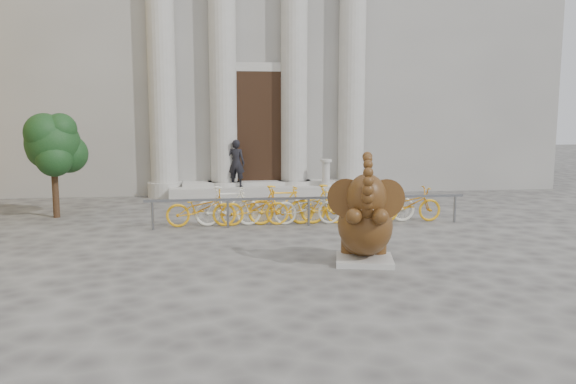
{
  "coord_description": "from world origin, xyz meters",
  "views": [
    {
      "loc": [
        -1.41,
        -9.36,
        2.73
      ],
      "look_at": [
        0.07,
        2.46,
        1.1
      ],
      "focal_mm": 35.0,
      "sensor_mm": 36.0,
      "label": 1
    }
  ],
  "objects": [
    {
      "name": "pedestrian",
      "position": [
        -0.81,
        9.35,
        1.15
      ],
      "size": [
        0.66,
        0.53,
        1.58
      ],
      "primitive_type": "imported",
      "rotation": [
        0.0,
        0.0,
        2.83
      ],
      "color": "black",
      "rests_on": "entrance_steps"
    },
    {
      "name": "entrance_steps",
      "position": [
        0.0,
        9.4,
        0.18
      ],
      "size": [
        6.0,
        1.2,
        0.36
      ],
      "primitive_type": "cube",
      "color": "#A8A59E",
      "rests_on": "ground"
    },
    {
      "name": "elephant_statue",
      "position": [
        1.26,
        0.54,
        0.76
      ],
      "size": [
        1.37,
        1.63,
        2.09
      ],
      "rotation": [
        0.0,
        0.0,
        -0.21
      ],
      "color": "#A8A59E",
      "rests_on": "ground"
    },
    {
      "name": "bike_rack",
      "position": [
        0.81,
        4.44,
        0.5
      ],
      "size": [
        8.0,
        0.53,
        1.0
      ],
      "color": "slate",
      "rests_on": "ground"
    },
    {
      "name": "classical_building",
      "position": [
        0.0,
        14.93,
        5.98
      ],
      "size": [
        22.0,
        10.7,
        12.0
      ],
      "color": "gray",
      "rests_on": "ground"
    },
    {
      "name": "ground",
      "position": [
        0.0,
        0.0,
        0.0
      ],
      "size": [
        80.0,
        80.0,
        0.0
      ],
      "primitive_type": "plane",
      "color": "#474442",
      "rests_on": "ground"
    },
    {
      "name": "tree",
      "position": [
        -5.72,
        6.17,
        1.95
      ],
      "size": [
        1.61,
        1.47,
        2.79
      ],
      "color": "#332114",
      "rests_on": "ground"
    },
    {
      "name": "balustrade_post",
      "position": [
        2.19,
        9.1,
        0.78
      ],
      "size": [
        0.37,
        0.37,
        0.91
      ],
      "color": "#A8A59E",
      "rests_on": "entrance_steps"
    }
  ]
}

